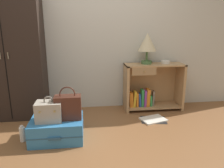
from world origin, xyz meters
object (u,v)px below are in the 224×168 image
(bowl, at_px, (165,62))
(table_lamp, at_px, (147,43))
(open_book_on_floor, at_px, (153,119))
(suitcase_large, at_px, (57,129))
(handbag, at_px, (68,107))
(train_case, at_px, (49,111))
(bookshelf, at_px, (151,88))
(bottle, at_px, (22,134))
(wardrobe, at_px, (10,54))

(bowl, bearing_deg, table_lamp, 178.19)
(bowl, xyz_separation_m, open_book_on_floor, (-0.31, -0.48, -0.77))
(suitcase_large, distance_m, handbag, 0.32)
(suitcase_large, xyz_separation_m, train_case, (-0.07, -0.04, 0.25))
(bowl, xyz_separation_m, train_case, (-1.73, -0.90, -0.40))
(bookshelf, bearing_deg, suitcase_large, -149.01)
(bowl, distance_m, train_case, 1.99)
(table_lamp, bearing_deg, bottle, -153.19)
(bookshelf, xyz_separation_m, suitcase_large, (-1.42, -0.86, -0.23))
(wardrobe, height_order, train_case, wardrobe)
(bowl, relative_size, handbag, 0.38)
(suitcase_large, height_order, bottle, suitcase_large)
(bottle, xyz_separation_m, open_book_on_floor, (1.75, 0.40, -0.09))
(table_lamp, xyz_separation_m, handbag, (-1.20, -0.89, -0.67))
(train_case, bearing_deg, open_book_on_floor, 16.60)
(bookshelf, height_order, open_book_on_floor, bookshelf)
(table_lamp, xyz_separation_m, bottle, (-1.75, -0.89, -0.99))
(table_lamp, relative_size, bowl, 3.20)
(wardrobe, xyz_separation_m, train_case, (0.63, -0.84, -0.58))
(bookshelf, distance_m, table_lamp, 0.73)
(wardrobe, bearing_deg, bowl, 1.55)
(bookshelf, height_order, bottle, bookshelf)
(bottle, relative_size, open_book_on_floor, 0.49)
(handbag, bearing_deg, train_case, -173.71)
(suitcase_large, distance_m, train_case, 0.26)
(open_book_on_floor, bearing_deg, train_case, -163.40)
(train_case, bearing_deg, bookshelf, 30.78)
(bowl, distance_m, bottle, 2.35)
(bookshelf, relative_size, open_book_on_floor, 2.31)
(table_lamp, height_order, bottle, table_lamp)
(bowl, height_order, open_book_on_floor, bowl)
(table_lamp, distance_m, bottle, 2.20)
(table_lamp, bearing_deg, bookshelf, -12.35)
(table_lamp, height_order, suitcase_large, table_lamp)
(wardrobe, xyz_separation_m, bookshelf, (2.13, 0.06, -0.60))
(bookshelf, xyz_separation_m, bowl, (0.23, 0.01, 0.42))
(bookshelf, bearing_deg, handbag, -145.82)
(train_case, bearing_deg, bottle, 175.75)
(wardrobe, distance_m, bookshelf, 2.22)
(wardrobe, height_order, bowl, wardrobe)
(wardrobe, height_order, open_book_on_floor, wardrobe)
(wardrobe, relative_size, bowl, 12.73)
(train_case, relative_size, bottle, 1.50)
(wardrobe, xyz_separation_m, open_book_on_floor, (2.05, -0.41, -0.95))
(bowl, relative_size, train_case, 0.50)
(bottle, bearing_deg, suitcase_large, 1.72)
(train_case, bearing_deg, wardrobe, 127.18)
(table_lamp, bearing_deg, wardrobe, -177.94)
(wardrobe, height_order, handbag, wardrobe)
(bowl, bearing_deg, wardrobe, -178.45)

